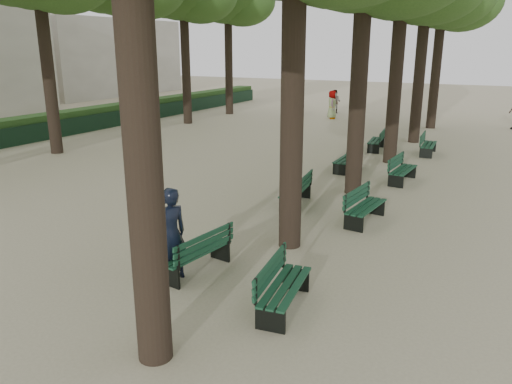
% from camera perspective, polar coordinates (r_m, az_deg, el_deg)
% --- Properties ---
extents(ground, '(120.00, 120.00, 0.00)m').
position_cam_1_polar(ground, '(10.32, -10.93, -10.15)').
color(ground, tan).
rests_on(ground, ground).
extents(bench_left_0, '(0.81, 1.86, 0.92)m').
position_cam_1_polar(bench_left_0, '(10.55, -6.87, -7.73)').
color(bench_left_0, black).
rests_on(bench_left_0, ground).
extents(bench_left_1, '(0.80, 1.86, 0.92)m').
position_cam_1_polar(bench_left_1, '(14.85, 4.53, -0.47)').
color(bench_left_1, black).
rests_on(bench_left_1, ground).
extents(bench_left_2, '(0.60, 1.81, 0.92)m').
position_cam_1_polar(bench_left_2, '(19.25, 10.25, 3.22)').
color(bench_left_2, black).
rests_on(bench_left_2, ground).
extents(bench_left_3, '(0.77, 1.85, 0.92)m').
position_cam_1_polar(bench_left_3, '(23.35, 13.53, 5.32)').
color(bench_left_3, black).
rests_on(bench_left_3, ground).
extents(bench_right_0, '(0.81, 1.86, 0.92)m').
position_cam_1_polar(bench_right_0, '(9.12, 3.25, -11.70)').
color(bench_right_0, black).
rests_on(bench_right_0, ground).
extents(bench_right_1, '(0.74, 1.85, 0.92)m').
position_cam_1_polar(bench_right_1, '(13.66, 12.38, -2.33)').
color(bench_right_1, black).
rests_on(bench_right_1, ground).
extents(bench_right_2, '(0.69, 1.83, 0.92)m').
position_cam_1_polar(bench_right_2, '(18.02, 16.40, 1.92)').
color(bench_right_2, black).
rests_on(bench_right_2, ground).
extents(bench_right_3, '(0.67, 1.83, 0.92)m').
position_cam_1_polar(bench_right_3, '(23.02, 19.07, 4.72)').
color(bench_right_3, black).
rests_on(bench_right_3, ground).
extents(man_with_map, '(0.77, 0.86, 1.93)m').
position_cam_1_polar(man_with_map, '(10.07, -9.74, -4.79)').
color(man_with_map, black).
rests_on(man_with_map, ground).
extents(pedestrian_a, '(0.81, 0.39, 1.63)m').
position_cam_1_polar(pedestrian_a, '(35.99, 9.03, 10.18)').
color(pedestrian_a, '#262628').
rests_on(pedestrian_a, ground).
extents(pedestrian_d, '(0.62, 0.96, 1.82)m').
position_cam_1_polar(pedestrian_d, '(33.16, 8.69, 9.84)').
color(pedestrian_d, '#262628').
rests_on(pedestrian_d, ground).
extents(pedestrian_e, '(1.47, 0.35, 1.57)m').
position_cam_1_polar(pedestrian_e, '(31.68, 4.17, 9.47)').
color(pedestrian_e, '#262628').
rests_on(pedestrian_e, ground).
extents(fence, '(0.08, 42.00, 0.90)m').
position_cam_1_polar(fence, '(27.98, -21.29, 6.80)').
color(fence, black).
rests_on(fence, ground).
extents(hedge, '(1.20, 42.00, 1.20)m').
position_cam_1_polar(hedge, '(28.49, -22.26, 7.16)').
color(hedge, '#1F4317').
rests_on(hedge, ground).
extents(building_far, '(12.00, 16.00, 7.00)m').
position_cam_1_polar(building_far, '(53.80, -19.26, 14.34)').
color(building_far, '#B7B2A3').
rests_on(building_far, ground).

